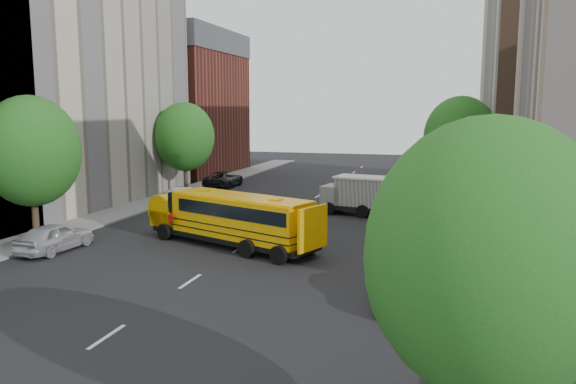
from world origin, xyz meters
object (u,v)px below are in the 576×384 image
at_px(parked_car_4, 428,198).
at_px(safari_truck, 366,195).
at_px(parked_car_5, 440,179).
at_px(parked_car_1, 185,195).
at_px(street_tree_5, 458,135).
at_px(street_tree_1, 31,151).
at_px(parked_car_2, 224,179).
at_px(street_tree_3, 488,258).
at_px(street_tree_4, 460,138).
at_px(school_bus, 230,216).
at_px(parked_car_3, 404,282).
at_px(parked_car_0, 55,237).
at_px(street_tree_2, 185,137).

bearing_deg(parked_car_4, safari_truck, -135.34).
bearing_deg(parked_car_4, parked_car_5, 83.52).
bearing_deg(parked_car_1, street_tree_5, -139.11).
relative_size(street_tree_1, parked_car_2, 1.51).
distance_m(safari_truck, parked_car_2, 17.77).
bearing_deg(street_tree_1, safari_truck, 38.58).
xyz_separation_m(street_tree_3, parked_car_5, (-1.40, 42.38, -3.71)).
bearing_deg(street_tree_5, parked_car_4, -99.13).
xyz_separation_m(safari_truck, parked_car_4, (3.96, 4.36, -0.74)).
distance_m(street_tree_4, safari_truck, 8.81).
height_order(parked_car_1, parked_car_4, parked_car_1).
bearing_deg(school_bus, street_tree_1, -145.92).
xyz_separation_m(street_tree_4, parked_car_3, (-2.20, -21.97, -4.34)).
xyz_separation_m(street_tree_1, safari_truck, (15.96, 12.73, -3.55)).
distance_m(parked_car_0, parked_car_2, 24.19).
height_order(parked_car_2, parked_car_3, parked_car_3).
distance_m(street_tree_2, street_tree_3, 38.83).
bearing_deg(street_tree_5, street_tree_3, -90.00).
relative_size(street_tree_3, parked_car_1, 1.74).
bearing_deg(street_tree_1, parked_car_5, 54.03).
bearing_deg(parked_car_4, street_tree_2, 174.33).
relative_size(street_tree_4, parked_car_3, 1.61).
relative_size(street_tree_1, street_tree_3, 1.11).
relative_size(parked_car_0, parked_car_1, 1.07).
xyz_separation_m(school_bus, parked_car_0, (-8.11, -3.51, -0.83)).
distance_m(street_tree_1, parked_car_5, 35.32).
xyz_separation_m(street_tree_4, safari_truck, (-6.04, -5.27, -3.67)).
xyz_separation_m(street_tree_3, street_tree_4, (0.00, 32.00, 0.62)).
distance_m(school_bus, parked_car_0, 8.88).
distance_m(street_tree_4, street_tree_5, 12.01).
height_order(street_tree_5, parked_car_3, street_tree_5).
bearing_deg(street_tree_2, street_tree_3, -55.49).
bearing_deg(school_bus, street_tree_4, 75.33).
distance_m(street_tree_3, street_tree_5, 44.00).
relative_size(street_tree_5, safari_truck, 1.16).
bearing_deg(street_tree_5, street_tree_2, -151.39).
height_order(school_bus, safari_truck, school_bus).
relative_size(parked_car_0, parked_car_2, 0.84).
xyz_separation_m(school_bus, parked_car_4, (9.61, 14.86, -0.92)).
distance_m(safari_truck, parked_car_4, 5.94).
bearing_deg(street_tree_1, street_tree_4, 39.29).
relative_size(safari_truck, parked_car_2, 1.24).
bearing_deg(parked_car_0, parked_car_2, -84.74).
distance_m(street_tree_5, safari_truck, 18.59).
relative_size(street_tree_5, parked_car_2, 1.43).
bearing_deg(street_tree_3, parked_car_5, 91.89).
distance_m(parked_car_3, parked_car_5, 32.36).
distance_m(parked_car_0, parked_car_1, 14.61).
bearing_deg(school_bus, parked_car_0, -134.73).
xyz_separation_m(safari_truck, parked_car_3, (3.84, -16.70, -0.67)).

